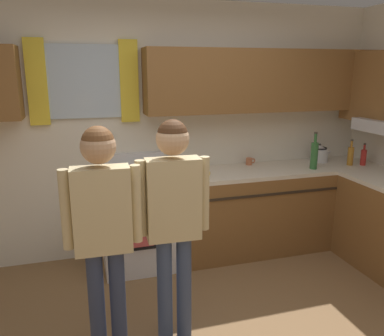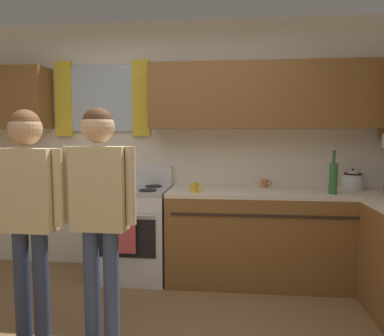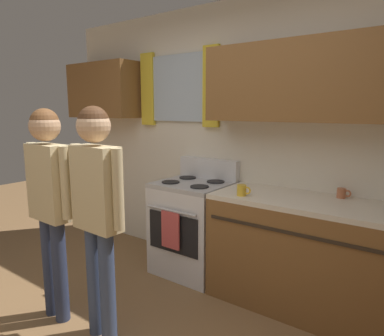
{
  "view_description": "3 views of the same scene",
  "coord_description": "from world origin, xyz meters",
  "px_view_note": "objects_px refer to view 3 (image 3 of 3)",
  "views": [
    {
      "loc": [
        -0.89,
        -2.1,
        1.93
      ],
      "look_at": [
        0.02,
        0.98,
        1.12
      ],
      "focal_mm": 36.62,
      "sensor_mm": 36.0,
      "label": 1
    },
    {
      "loc": [
        0.58,
        -2.05,
        1.45
      ],
      "look_at": [
        0.27,
        0.85,
        1.17
      ],
      "focal_mm": 34.86,
      "sensor_mm": 36.0,
      "label": 2
    },
    {
      "loc": [
        1.53,
        -1.1,
        1.6
      ],
      "look_at": [
        0.07,
        0.9,
        1.17
      ],
      "focal_mm": 32.46,
      "sensor_mm": 36.0,
      "label": 3
    }
  ],
  "objects_px": {
    "cup_terracotta": "(342,193)",
    "mug_mustard_yellow": "(242,190)",
    "stove_oven": "(193,225)",
    "adult_in_plaid": "(97,197)",
    "adult_left": "(49,190)"
  },
  "relations": [
    {
      "from": "cup_terracotta",
      "to": "mug_mustard_yellow",
      "type": "bearing_deg",
      "value": -149.31
    },
    {
      "from": "stove_oven",
      "to": "mug_mustard_yellow",
      "type": "height_order",
      "value": "stove_oven"
    },
    {
      "from": "stove_oven",
      "to": "adult_in_plaid",
      "type": "relative_size",
      "value": 0.68
    },
    {
      "from": "cup_terracotta",
      "to": "adult_in_plaid",
      "type": "xyz_separation_m",
      "value": [
        -1.22,
        -1.42,
        0.08
      ]
    },
    {
      "from": "stove_oven",
      "to": "cup_terracotta",
      "type": "distance_m",
      "value": 1.4
    },
    {
      "from": "adult_left",
      "to": "adult_in_plaid",
      "type": "height_order",
      "value": "adult_in_plaid"
    },
    {
      "from": "cup_terracotta",
      "to": "mug_mustard_yellow",
      "type": "height_order",
      "value": "mug_mustard_yellow"
    },
    {
      "from": "cup_terracotta",
      "to": "mug_mustard_yellow",
      "type": "xyz_separation_m",
      "value": [
        -0.67,
        -0.4,
        0.01
      ]
    },
    {
      "from": "adult_left",
      "to": "cup_terracotta",
      "type": "bearing_deg",
      "value": 41.07
    },
    {
      "from": "mug_mustard_yellow",
      "to": "adult_left",
      "type": "height_order",
      "value": "adult_left"
    },
    {
      "from": "stove_oven",
      "to": "cup_terracotta",
      "type": "height_order",
      "value": "stove_oven"
    },
    {
      "from": "stove_oven",
      "to": "cup_terracotta",
      "type": "xyz_separation_m",
      "value": [
        1.3,
        0.21,
        0.47
      ]
    },
    {
      "from": "stove_oven",
      "to": "cup_terracotta",
      "type": "bearing_deg",
      "value": 9.22
    },
    {
      "from": "mug_mustard_yellow",
      "to": "adult_in_plaid",
      "type": "relative_size",
      "value": 0.07
    },
    {
      "from": "adult_left",
      "to": "adult_in_plaid",
      "type": "xyz_separation_m",
      "value": [
        0.48,
        0.05,
        0.01
      ]
    }
  ]
}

